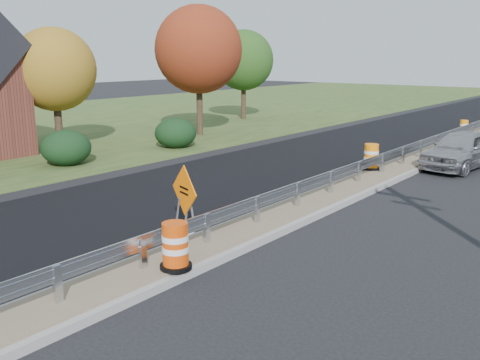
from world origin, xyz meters
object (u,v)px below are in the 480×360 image
Objects in this scene: barrel_median_near at (175,247)px; barrel_median_mid at (371,157)px; caution_sign at (185,217)px; car_silver at (461,150)px; barrel_median_far at (464,127)px.

barrel_median_mid is at bearing 95.34° from barrel_median_near.
barrel_median_mid is (0.76, 9.55, 0.24)m from caution_sign.
caution_sign is at bearing -94.55° from barrel_median_mid.
barrel_median_mid reaches higher than barrel_median_near.
caution_sign is at bearing -96.47° from car_silver.
barrel_median_near is 11.81m from barrel_median_mid.
caution_sign is at bearing -92.01° from barrel_median_far.
car_silver is at bearing -74.71° from barrel_median_far.
barrel_median_mid is 1.24× the size of barrel_median_far.
barrel_median_near is 23.87m from barrel_median_far.
barrel_median_mid is (-1.10, 11.76, 0.00)m from barrel_median_near.
caution_sign reaches higher than barrel_median_far.
barrel_median_near is 0.99× the size of barrel_median_mid.
barrel_median_far is (-1.10, 23.84, -0.09)m from barrel_median_near.
car_silver reaches higher than barrel_median_mid.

